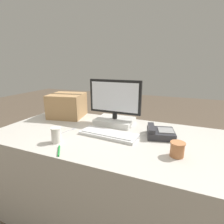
% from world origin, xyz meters
% --- Properties ---
extents(ground_plane, '(12.00, 12.00, 0.00)m').
position_xyz_m(ground_plane, '(0.00, 0.00, 0.00)').
color(ground_plane, brown).
extents(office_desk, '(1.80, 0.90, 0.74)m').
position_xyz_m(office_desk, '(0.00, 0.00, 0.37)').
color(office_desk, beige).
rests_on(office_desk, ground_plane).
extents(monitor, '(0.48, 0.25, 0.40)m').
position_xyz_m(monitor, '(-0.03, 0.25, 0.89)').
color(monitor, white).
rests_on(monitor, office_desk).
extents(keyboard, '(0.46, 0.20, 0.03)m').
position_xyz_m(keyboard, '(0.03, -0.03, 0.76)').
color(keyboard, silver).
rests_on(keyboard, office_desk).
extents(desk_phone, '(0.24, 0.23, 0.08)m').
position_xyz_m(desk_phone, '(0.40, 0.10, 0.77)').
color(desk_phone, '#2D2D33').
rests_on(desk_phone, office_desk).
extents(paper_cup_left, '(0.07, 0.07, 0.11)m').
position_xyz_m(paper_cup_left, '(-0.26, -0.27, 0.80)').
color(paper_cup_left, white).
rests_on(paper_cup_left, office_desk).
extents(paper_cup_right, '(0.09, 0.09, 0.09)m').
position_xyz_m(paper_cup_right, '(0.53, -0.16, 0.79)').
color(paper_cup_right, '#BC7547').
rests_on(paper_cup_right, office_desk).
extents(spoon, '(0.06, 0.15, 0.00)m').
position_xyz_m(spoon, '(-0.31, -0.04, 0.74)').
color(spoon, '#B2B2B7').
rests_on(spoon, office_desk).
extents(cardboard_box, '(0.38, 0.37, 0.24)m').
position_xyz_m(cardboard_box, '(-0.57, 0.27, 0.86)').
color(cardboard_box, tan).
rests_on(cardboard_box, office_desk).
extents(pen_marker, '(0.09, 0.11, 0.01)m').
position_xyz_m(pen_marker, '(-0.16, -0.38, 0.75)').
color(pen_marker, '#198C33').
rests_on(pen_marker, office_desk).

